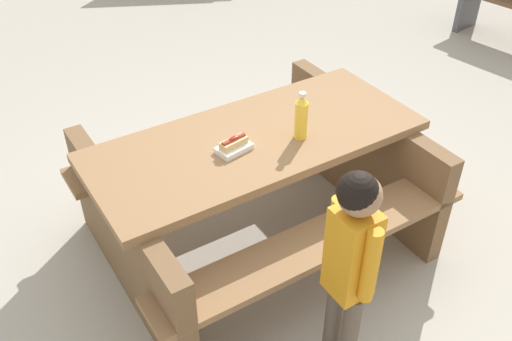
# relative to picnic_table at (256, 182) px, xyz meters

# --- Properties ---
(ground_plane) EXTENTS (30.00, 30.00, 0.00)m
(ground_plane) POSITION_rel_picnic_table_xyz_m (0.00, 0.00, -0.44)
(ground_plane) COLOR #ADA599
(ground_plane) RESTS_ON ground
(picnic_table) EXTENTS (2.14, 1.88, 0.75)m
(picnic_table) POSITION_rel_picnic_table_xyz_m (0.00, 0.00, 0.00)
(picnic_table) COLOR olive
(picnic_table) RESTS_ON ground
(soda_bottle) EXTENTS (0.07, 0.07, 0.27)m
(soda_bottle) POSITION_rel_picnic_table_xyz_m (-0.23, 0.06, 0.43)
(soda_bottle) COLOR yellow
(soda_bottle) RESTS_ON picnic_table
(hotdog_tray) EXTENTS (0.21, 0.18, 0.08)m
(hotdog_tray) POSITION_rel_picnic_table_xyz_m (0.14, 0.10, 0.34)
(hotdog_tray) COLOR white
(hotdog_tray) RESTS_ON picnic_table
(child_in_coat) EXTENTS (0.21, 0.28, 1.15)m
(child_in_coat) POSITION_rel_picnic_table_xyz_m (-0.16, 0.92, 0.29)
(child_in_coat) COLOR brown
(child_in_coat) RESTS_ON ground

